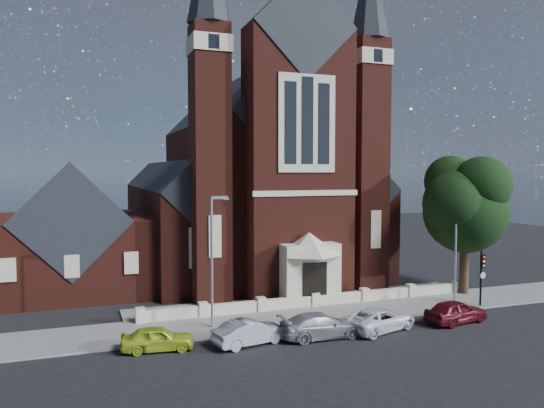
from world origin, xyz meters
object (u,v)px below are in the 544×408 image
at_px(traffic_signal, 482,271).
at_px(street_lamp_right, 457,240).
at_px(parish_hall, 72,241).
at_px(street_tree, 469,205).
at_px(church, 245,185).
at_px(car_silver_b, 321,326).
at_px(car_silver_a, 250,332).
at_px(car_dark_red, 456,311).
at_px(car_lime_van, 158,338).
at_px(car_white_suv, 379,319).
at_px(street_lamp_left, 213,254).

bearing_deg(traffic_signal, street_lamp_right, 120.01).
bearing_deg(parish_hall, street_tree, -23.26).
distance_m(church, car_silver_b, 24.14).
distance_m(church, car_silver_a, 24.67).
xyz_separation_m(parish_hall, traffic_signal, (27.00, -15.57, -1.43)).
bearing_deg(car_silver_b, car_dark_red, -89.74).
bearing_deg(church, car_silver_a, -106.62).
height_order(car_lime_van, car_dark_red, car_dark_red).
bearing_deg(street_tree, car_silver_b, -159.75).
distance_m(street_lamp_right, car_dark_red, 6.54).
bearing_deg(car_lime_van, street_tree, -72.22).
relative_size(traffic_signal, car_silver_a, 0.94).
relative_size(car_silver_b, car_white_suv, 1.01).
relative_size(street_lamp_right, car_silver_b, 1.64).
bearing_deg(car_lime_van, street_lamp_left, -46.08).
distance_m(traffic_signal, car_dark_red, 5.27).
bearing_deg(car_lime_van, church, -20.98).
relative_size(street_lamp_right, car_silver_a, 1.91).
xyz_separation_m(parish_hall, car_silver_a, (9.28, -17.58, -3.31)).
distance_m(street_tree, car_lime_van, 25.48).
height_order(street_tree, traffic_signal, street_tree).
relative_size(parish_hall, car_silver_a, 2.88).
xyz_separation_m(parish_hall, street_lamp_right, (26.09, -14.00, 0.59)).
distance_m(street_tree, street_lamp_left, 20.71).
bearing_deg(car_white_suv, traffic_signal, -94.39).
relative_size(street_lamp_left, car_dark_red, 1.87).
height_order(parish_hall, car_dark_red, parish_hall).
bearing_deg(parish_hall, church, 17.16).
distance_m(street_tree, traffic_signal, 5.70).
bearing_deg(car_silver_b, street_lamp_left, 55.83).
bearing_deg(traffic_signal, car_dark_red, -149.41).
xyz_separation_m(car_white_suv, car_dark_red, (5.36, -0.31, 0.06)).
bearing_deg(car_silver_a, street_tree, -87.12).
relative_size(parish_hall, car_white_suv, 2.50).
xyz_separation_m(church, traffic_signal, (11.00, -20.52, -5.60)).
height_order(parish_hall, car_white_suv, parish_hall).
height_order(church, car_silver_a, church).
relative_size(street_lamp_left, car_white_suv, 1.66).
bearing_deg(street_lamp_right, parish_hall, 151.78).
bearing_deg(church, street_lamp_right, -61.96).
bearing_deg(traffic_signal, street_lamp_left, 175.24).
xyz_separation_m(church, street_lamp_left, (-7.91, -18.94, -3.59)).
distance_m(street_lamp_right, traffic_signal, 2.71).
distance_m(car_lime_van, car_white_suv, 13.10).
bearing_deg(church, street_tree, -53.83).
bearing_deg(church, car_lime_van, -118.23).
xyz_separation_m(street_tree, car_dark_red, (-5.84, -5.79, -6.22)).
bearing_deg(car_dark_red, church, 7.33).
bearing_deg(car_silver_b, street_lamp_right, -71.37).
bearing_deg(street_tree, car_lime_van, -169.47).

